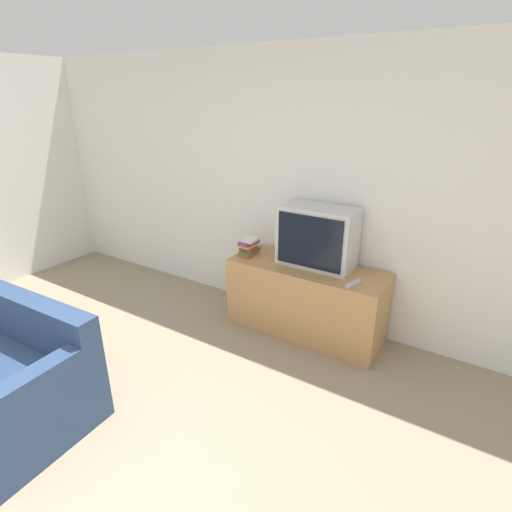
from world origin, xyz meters
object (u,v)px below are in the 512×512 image
object	(u,v)px
book_stack	(249,247)
remote_on_stand	(353,284)
television	(317,236)
tv_stand	(306,300)

from	to	relation	value
book_stack	remote_on_stand	distance (m)	1.12
remote_on_stand	television	bearing A→B (deg)	151.84
tv_stand	remote_on_stand	size ratio (longest dim) A/B	7.87
television	remote_on_stand	distance (m)	0.57
tv_stand	book_stack	size ratio (longest dim) A/B	6.38
television	remote_on_stand	size ratio (longest dim) A/B	3.68
tv_stand	remote_on_stand	world-z (taller)	remote_on_stand
tv_stand	television	world-z (taller)	television
book_stack	remote_on_stand	xyz separation A→B (m)	(1.11, -0.11, -0.07)
tv_stand	book_stack	distance (m)	0.75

